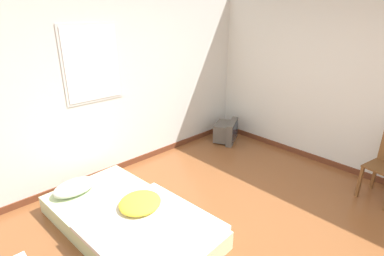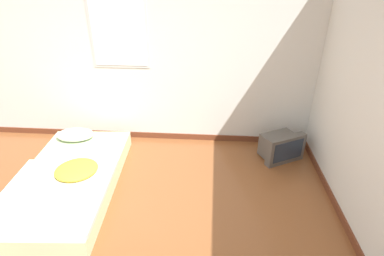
{
  "view_description": "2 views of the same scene",
  "coord_description": "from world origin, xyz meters",
  "views": [
    {
      "loc": [
        -2.04,
        -1.3,
        2.28
      ],
      "look_at": [
        0.67,
        1.56,
        0.73
      ],
      "focal_mm": 28.0,
      "sensor_mm": 36.0,
      "label": 1
    },
    {
      "loc": [
        1.01,
        -1.63,
        2.38
      ],
      "look_at": [
        0.77,
        1.57,
        0.66
      ],
      "focal_mm": 28.0,
      "sensor_mm": 36.0,
      "label": 2
    }
  ],
  "objects": [
    {
      "name": "wall_back",
      "position": [
        -0.0,
        2.46,
        1.29
      ],
      "size": [
        7.26,
        0.08,
        2.6
      ],
      "color": "silver",
      "rests_on": "ground_plane"
    },
    {
      "name": "wall_right",
      "position": [
        2.46,
        0.0,
        1.29
      ],
      "size": [
        0.08,
        7.27,
        2.6
      ],
      "color": "silver",
      "rests_on": "ground_plane"
    },
    {
      "name": "ground_plane",
      "position": [
        0.0,
        0.0,
        0.0
      ],
      "size": [
        20.0,
        20.0,
        0.0
      ],
      "primitive_type": "plane",
      "color": "brown"
    },
    {
      "name": "mattress_bed",
      "position": [
        -0.69,
        1.14,
        0.14
      ],
      "size": [
        1.23,
        2.12,
        0.36
      ],
      "color": "beige",
      "rests_on": "ground_plane"
    },
    {
      "name": "crt_tv",
      "position": [
        1.97,
        2.0,
        0.19
      ],
      "size": [
        0.63,
        0.56,
        0.4
      ],
      "color": "#56514C",
      "rests_on": "ground_plane"
    }
  ]
}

